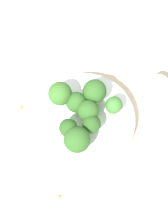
{
  "coord_description": "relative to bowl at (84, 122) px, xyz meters",
  "views": [
    {
      "loc": [
        0.05,
        0.22,
        0.61
      ],
      "look_at": [
        0.0,
        0.0,
        0.07
      ],
      "focal_mm": 50.0,
      "sensor_mm": 36.0,
      "label": 1
    }
  ],
  "objects": [
    {
      "name": "almond_crumb_1",
      "position": [
        0.12,
        -0.07,
        -0.02
      ],
      "size": [
        0.01,
        0.01,
        0.01
      ],
      "primitive_type": "cube",
      "rotation": [
        0.0,
        0.0,
        4.93
      ],
      "color": "tan",
      "rests_on": "ground_plane"
    },
    {
      "name": "ground_plane",
      "position": [
        0.0,
        0.0,
        -0.02
      ],
      "size": [
        3.0,
        3.0,
        0.0
      ],
      "primitive_type": "plane",
      "color": "beige"
    },
    {
      "name": "broccoli_floret_7",
      "position": [
        -0.01,
        -0.0,
        0.05
      ],
      "size": [
        0.04,
        0.04,
        0.05
      ],
      "color": "#8EB770",
      "rests_on": "bowl"
    },
    {
      "name": "broccoli_floret_6",
      "position": [
        0.04,
        -0.04,
        0.06
      ],
      "size": [
        0.05,
        0.05,
        0.06
      ],
      "color": "#8EB770",
      "rests_on": "bowl"
    },
    {
      "name": "broccoli_floret_4",
      "position": [
        0.04,
        0.03,
        0.06
      ],
      "size": [
        0.03,
        0.03,
        0.05
      ],
      "color": "#8EB770",
      "rests_on": "bowl"
    },
    {
      "name": "broccoli_floret_3",
      "position": [
        -0.03,
        -0.03,
        0.06
      ],
      "size": [
        0.05,
        0.05,
        0.06
      ],
      "color": "#7A9E5B",
      "rests_on": "bowl"
    },
    {
      "name": "pepper_shaker",
      "position": [
        -0.15,
        -0.02,
        0.02
      ],
      "size": [
        0.04,
        0.04,
        0.08
      ],
      "color": "silver",
      "rests_on": "ground_plane"
    },
    {
      "name": "bowl",
      "position": [
        0.0,
        0.0,
        0.0
      ],
      "size": [
        0.2,
        0.2,
        0.04
      ],
      "primitive_type": "cylinder",
      "color": "silver",
      "rests_on": "ground_plane"
    },
    {
      "name": "broccoli_floret_5",
      "position": [
        -0.01,
        0.03,
        0.05
      ],
      "size": [
        0.03,
        0.03,
        0.05
      ],
      "color": "#8EB770",
      "rests_on": "bowl"
    },
    {
      "name": "broccoli_floret_1",
      "position": [
        0.03,
        0.05,
        0.06
      ],
      "size": [
        0.05,
        0.05,
        0.06
      ],
      "color": "#7A9E5B",
      "rests_on": "bowl"
    },
    {
      "name": "broccoli_floret_0",
      "position": [
        0.01,
        -0.02,
        0.05
      ],
      "size": [
        0.04,
        0.04,
        0.05
      ],
      "color": "#8EB770",
      "rests_on": "bowl"
    },
    {
      "name": "almond_crumb_0",
      "position": [
        0.08,
        0.13,
        -0.02
      ],
      "size": [
        0.01,
        0.01,
        0.01
      ],
      "primitive_type": "cube",
      "rotation": [
        0.0,
        0.0,
        2.67
      ],
      "color": "#AD7F4C",
      "rests_on": "ground_plane"
    },
    {
      "name": "broccoli_floret_2",
      "position": [
        -0.06,
        -0.0,
        0.05
      ],
      "size": [
        0.03,
        0.03,
        0.05
      ],
      "color": "#84AD66",
      "rests_on": "bowl"
    }
  ]
}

